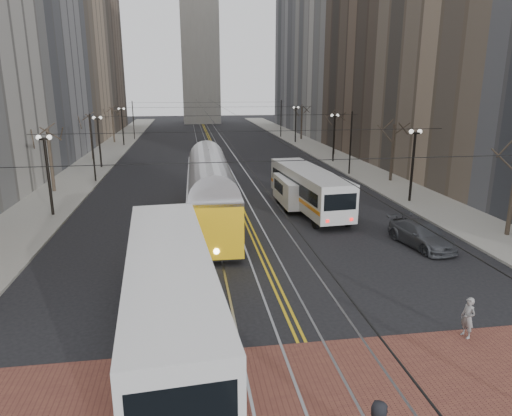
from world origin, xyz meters
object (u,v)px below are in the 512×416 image
object	(u,v)px
rear_bus	(308,190)
sedan_grey	(309,179)
cargo_van	(293,193)
transit_bus	(170,297)
sedan_parked	(421,235)
streetcar	(210,198)
pedestrian_b	(468,318)

from	to	relation	value
rear_bus	sedan_grey	xyz separation A→B (m)	(2.27, 8.11, -0.84)
cargo_van	sedan_grey	size ratio (longest dim) A/B	1.27
transit_bus	sedan_parked	distance (m)	16.46
rear_bus	sedan_parked	xyz separation A→B (m)	(4.50, -8.92, -0.83)
transit_bus	sedan_grey	distance (m)	27.96
streetcar	sedan_grey	size ratio (longest dim) A/B	3.82
transit_bus	pedestrian_b	xyz separation A→B (m)	(10.95, -1.50, -0.92)
sedan_grey	streetcar	bearing A→B (deg)	-131.40
cargo_van	sedan_parked	xyz separation A→B (m)	(5.50, -9.72, -0.44)
pedestrian_b	transit_bus	bearing A→B (deg)	-110.54
streetcar	sedan_parked	xyz separation A→B (m)	(12.00, -6.33, -1.14)
transit_bus	streetcar	size ratio (longest dim) A/B	0.88
streetcar	sedan_grey	distance (m)	14.53
cargo_van	transit_bus	bearing A→B (deg)	-117.55
streetcar	sedan_parked	size ratio (longest dim) A/B	3.23
streetcar	cargo_van	size ratio (longest dim) A/B	3.02
sedan_grey	sedan_parked	distance (m)	17.17
rear_bus	sedan_parked	bearing A→B (deg)	-68.18
sedan_parked	cargo_van	bearing A→B (deg)	110.40
sedan_grey	pedestrian_b	size ratio (longest dim) A/B	2.59
sedan_parked	pedestrian_b	bearing A→B (deg)	-117.80
cargo_van	pedestrian_b	size ratio (longest dim) A/B	3.27
transit_bus	sedan_grey	xyz separation A→B (m)	(12.01, 25.23, -1.02)
streetcar	cargo_van	distance (m)	7.37
transit_bus	rear_bus	world-z (taller)	transit_bus
cargo_van	rear_bus	bearing A→B (deg)	-40.49
rear_bus	sedan_parked	size ratio (longest dim) A/B	2.43
cargo_van	sedan_parked	world-z (taller)	cargo_van
rear_bus	pedestrian_b	bearing A→B (deg)	-91.22
cargo_van	sedan_grey	xyz separation A→B (m)	(3.27, 7.30, -0.45)
rear_bus	sedan_grey	bearing A→B (deg)	69.38
cargo_van	pedestrian_b	distance (m)	19.56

